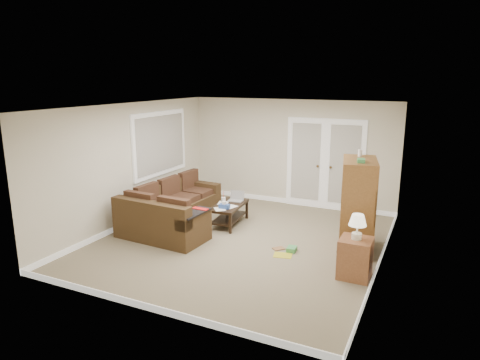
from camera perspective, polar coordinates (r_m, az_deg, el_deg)
The scene contains 17 objects.
floor at distance 8.10m, azimuth 0.13°, elevation -8.15°, with size 5.50×5.50×0.00m, color gray.
ceiling at distance 7.54m, azimuth 0.14°, elevation 9.79°, with size 5.00×5.50×0.02m, color white.
wall_left at distance 9.05m, azimuth -14.36°, elevation 2.01°, with size 0.02×5.50×2.50m, color silver.
wall_right at distance 7.07m, azimuth 18.83°, elevation -1.49°, with size 0.02×5.50×2.50m, color silver.
wall_back at distance 10.23m, azimuth 6.70°, elevation 3.64°, with size 5.00×0.02×2.50m, color silver.
wall_front at distance 5.45m, azimuth -12.28°, elevation -5.44°, with size 5.00×0.02×2.50m, color silver.
baseboards at distance 8.08m, azimuth 0.13°, elevation -7.83°, with size 5.00×5.50×0.10m, color white, non-canonical shape.
french_doors at distance 10.00m, azimuth 11.22°, elevation 2.00°, with size 1.80×0.05×2.13m.
window_left at distance 9.75m, azimuth -10.57°, elevation 4.80°, with size 0.05×1.92×1.42m.
sectional_sofa at distance 8.87m, azimuth -9.15°, elevation -4.22°, with size 1.78×2.70×0.80m.
coffee_table at distance 8.92m, azimuth -1.45°, elevation -4.45°, with size 0.63×1.11×0.72m.
tv_armoire at distance 7.73m, azimuth 15.35°, elevation -3.24°, with size 0.76×1.11×1.76m.
side_cabinet at distance 6.83m, azimuth 15.13°, elevation -9.60°, with size 0.48×0.48×1.01m.
space_heater at distance 9.78m, azimuth 16.27°, elevation -3.86°, with size 0.13×0.11×0.32m, color white.
floor_magazine at distance 7.52m, azimuth 5.72°, elevation -9.95°, with size 0.31×0.25×0.01m, color gold.
floor_greenbox at distance 7.69m, azimuth 6.91°, elevation -9.14°, with size 0.15×0.20×0.08m, color #449651.
floor_book at distance 7.84m, azimuth 4.90°, elevation -8.90°, with size 0.15×0.21×0.02m, color brown.
Camera 1 is at (3.19, -6.81, 3.00)m, focal length 32.00 mm.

